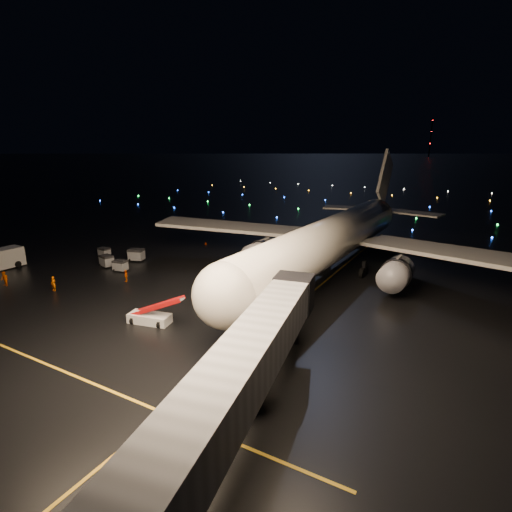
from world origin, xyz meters
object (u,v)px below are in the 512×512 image
object	(u,v)px
baggage_cart_0	(120,266)
crew_b	(4,279)
crew_a	(53,284)
pushback_tug	(231,388)
belt_loader	(149,309)
baggage_cart_1	(136,255)
crew_c	(126,276)
baggage_cart_3	(104,253)
baggage_cart_2	(107,261)
airliner	(341,212)

from	to	relation	value
baggage_cart_0	crew_b	bearing A→B (deg)	-132.70
crew_a	baggage_cart_0	xyz separation A→B (m)	(0.96, 9.81, -0.13)
crew_b	baggage_cart_0	size ratio (longest dim) A/B	1.04
pushback_tug	crew_a	size ratio (longest dim) A/B	2.20
crew_a	crew_b	bearing A→B (deg)	-171.14
pushback_tug	belt_loader	size ratio (longest dim) A/B	0.64
belt_loader	crew_a	size ratio (longest dim) A/B	3.43
baggage_cart_1	baggage_cart_0	bearing A→B (deg)	-86.33
crew_b	baggage_cart_1	size ratio (longest dim) A/B	0.87
crew_b	baggage_cart_1	world-z (taller)	crew_b
belt_loader	crew_b	distance (m)	24.10
crew_c	baggage_cart_0	bearing A→B (deg)	-159.09
baggage_cart_3	crew_b	bearing A→B (deg)	-81.59
baggage_cart_2	airliner	bearing A→B (deg)	42.51
airliner	belt_loader	xyz separation A→B (m)	(-10.80, -27.44, -6.89)
airliner	baggage_cart_2	world-z (taller)	airliner
crew_b	baggage_cart_0	bearing A→B (deg)	60.56
airliner	pushback_tug	distance (m)	35.17
crew_c	baggage_cart_2	distance (m)	8.44
crew_c	pushback_tug	bearing A→B (deg)	25.63
airliner	belt_loader	world-z (taller)	airliner
pushback_tug	airliner	bearing A→B (deg)	90.17
airliner	crew_b	world-z (taller)	airliner
crew_b	baggage_cart_3	xyz separation A→B (m)	(-0.13, 15.86, -0.19)
baggage_cart_3	belt_loader	bearing A→B (deg)	-23.79
crew_b	belt_loader	bearing A→B (deg)	6.42
baggage_cart_0	baggage_cart_1	distance (m)	5.43
crew_a	baggage_cart_0	bearing A→B (deg)	76.91
crew_c	belt_loader	bearing A→B (deg)	21.11
pushback_tug	crew_c	xyz separation A→B (m)	(-26.13, 14.84, -0.17)
crew_b	baggage_cart_2	xyz separation A→B (m)	(4.43, 12.41, -0.10)
belt_loader	crew_a	distance (m)	17.17
baggage_cart_0	baggage_cart_2	distance (m)	3.53
baggage_cart_0	baggage_cart_2	size ratio (longest dim) A/B	0.91
baggage_cart_1	baggage_cart_3	bearing A→B (deg)	172.18
belt_loader	baggage_cart_1	xyz separation A→B (m)	(-18.12, 16.02, -0.59)
belt_loader	baggage_cart_0	world-z (taller)	belt_loader
baggage_cart_1	pushback_tug	bearing A→B (deg)	-52.75
pushback_tug	baggage_cart_3	xyz separation A→B (m)	(-38.41, 21.73, -0.18)
baggage_cart_1	belt_loader	bearing A→B (deg)	-59.06
baggage_cart_1	crew_b	bearing A→B (deg)	-126.98
baggage_cart_1	airliner	bearing A→B (deg)	3.97
crew_c	baggage_cart_1	world-z (taller)	baggage_cart_1
crew_a	airliner	bearing A→B (deg)	35.79
baggage_cart_3	baggage_cart_0	bearing A→B (deg)	-18.54
crew_b	baggage_cart_2	bearing A→B (deg)	74.64
airliner	baggage_cart_0	bearing A→B (deg)	-146.93
pushback_tug	crew_c	world-z (taller)	pushback_tug
crew_c	airliner	bearing A→B (deg)	95.64
baggage_cart_1	baggage_cart_3	xyz separation A→B (m)	(-6.08, -1.05, -0.16)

